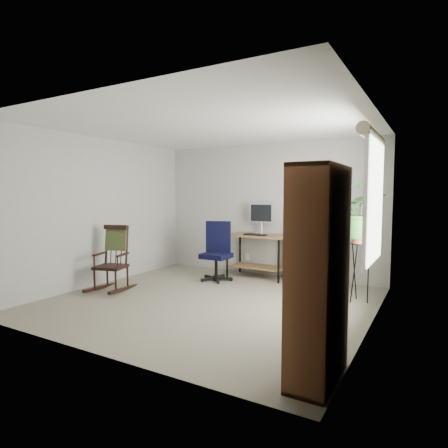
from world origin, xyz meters
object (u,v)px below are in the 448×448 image
Objects in this scene: low_bookshelf at (315,257)px; rocking_chair at (111,258)px; desk at (258,256)px; office_chair at (216,251)px; tall_bookshelf at (319,274)px.

rocking_chair is at bearing -140.71° from low_bookshelf.
desk is 1.04× the size of office_chair.
tall_bookshelf reaches higher than office_chair.
tall_bookshelf is (0.98, -3.27, 0.42)m from low_bookshelf.
rocking_chair is (-1.58, -1.98, 0.13)m from desk.
desk is at bearing 34.57° from rocking_chair.
office_chair is at bearing 35.66° from rocking_chair.
office_chair is 1.19× the size of low_bookshelf.
rocking_chair is 1.18× the size of low_bookshelf.
low_bookshelf is at bearing 6.92° from desk.
tall_bookshelf reaches higher than desk.
rocking_chair is 3.31m from low_bookshelf.
office_chair reaches higher than low_bookshelf.
office_chair is at bearing -154.61° from low_bookshelf.
tall_bookshelf is at bearing -58.00° from desk.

